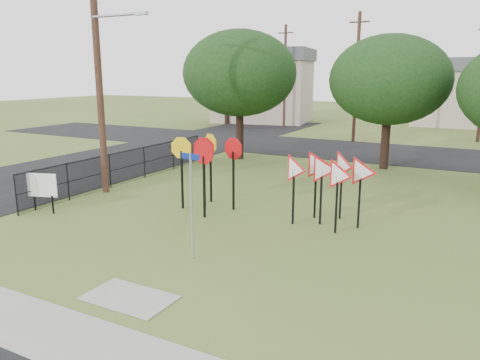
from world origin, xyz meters
name	(u,v)px	position (x,y,z in m)	size (l,w,h in m)	color
ground	(190,261)	(0.00, 0.00, 0.00)	(140.00, 140.00, 0.00)	#445B22
sidewalk	(65,337)	(0.00, -4.20, 0.01)	(30.00, 1.60, 0.02)	gray
street_left	(114,161)	(-12.00, 10.00, 0.01)	(8.00, 50.00, 0.02)	black
street_far	(368,152)	(0.00, 20.00, 0.01)	(60.00, 8.00, 0.02)	black
curb_pad	(129,298)	(0.00, -2.40, 0.01)	(2.00, 1.20, 0.02)	gray
street_name_sign	(191,199)	(-0.03, 0.17, 1.66)	(0.59, 0.10, 2.88)	#A0A4A9
stop_sign_cluster	(207,156)	(-2.18, 4.36, 1.97)	(2.54, 2.06, 2.67)	black
yield_sign_cluster	(328,172)	(2.23, 4.74, 1.76)	(3.03, 1.97, 2.39)	black
info_board	(42,186)	(-7.18, 1.26, 0.94)	(1.09, 0.39, 1.42)	black
utility_pole_main	(99,65)	(-7.24, 4.50, 5.21)	(3.55, 0.33, 10.00)	#4A2E22
far_pole_a	(356,77)	(-2.00, 24.00, 4.60)	(1.40, 0.24, 9.00)	#4A2E22
far_pole_c	(285,76)	(-10.00, 30.00, 4.60)	(1.40, 0.24, 9.00)	#4A2E22
fence_run	(128,166)	(-7.60, 6.25, 0.78)	(0.05, 11.55, 1.50)	black
house_left	(263,85)	(-14.00, 34.00, 3.65)	(10.58, 8.88, 7.20)	#B3A590
house_mid	(462,91)	(4.00, 40.00, 3.15)	(8.40, 8.40, 6.20)	#B3A590
tree_near_left	(240,73)	(-6.00, 14.00, 4.86)	(6.40, 6.40, 7.27)	black
tree_near_mid	(390,80)	(2.00, 15.00, 4.54)	(6.00, 6.00, 6.80)	black
tree_far_left	(227,70)	(-16.00, 30.00, 5.17)	(6.80, 6.80, 7.73)	black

